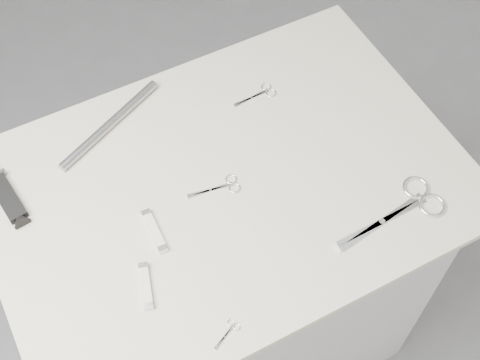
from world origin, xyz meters
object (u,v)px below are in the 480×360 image
plinth (229,277)px  pocket_knife_b (146,286)px  embroidery_scissors_a (223,187)px  metal_rail (110,124)px  embroidery_scissors_b (260,94)px  large_shears (409,205)px  tiny_scissors (229,331)px  pocket_knife_a (154,231)px

plinth → pocket_knife_b: (-0.25, -0.14, 0.48)m
plinth → pocket_knife_b: size_ratio=9.16×
embroidery_scissors_a → metal_rail: metal_rail is taller
embroidery_scissors_b → large_shears: bearing=-76.0°
pocket_knife_b → metal_rail: size_ratio=0.33×
embroidery_scissors_a → pocket_knife_b: 0.27m
embroidery_scissors_b → tiny_scissors: bearing=-127.8°
embroidery_scissors_b → metal_rail: size_ratio=0.35×
large_shears → embroidery_scissors_a: 0.39m
embroidery_scissors_b → pocket_knife_a: (-0.36, -0.22, 0.00)m
tiny_scissors → pocket_knife_b: pocket_knife_b is taller
plinth → large_shears: bearing=-36.5°
pocket_knife_a → pocket_knife_b: 0.12m
embroidery_scissors_b → pocket_knife_b: pocket_knife_b is taller
plinth → pocket_knife_a: 0.51m
embroidery_scissors_a → large_shears: bearing=-25.7°
large_shears → embroidery_scissors_b: 0.43m
pocket_knife_a → metal_rail: bearing=-1.9°
large_shears → pocket_knife_b: size_ratio=2.55×
tiny_scissors → pocket_knife_b: size_ratio=0.65×
plinth → embroidery_scissors_a: size_ratio=7.94×
pocket_knife_a → large_shears: bearing=-108.8°
metal_rail → pocket_knife_b: bearing=-102.0°
large_shears → plinth: bearing=138.9°
tiny_scissors → plinth: bearing=37.5°
pocket_knife_b → embroidery_scissors_b: bearing=-36.6°
pocket_knife_a → pocket_knife_b: size_ratio=1.05×
plinth → embroidery_scissors_a: bearing=-153.1°
pocket_knife_b → embroidery_scissors_a: bearing=-43.6°
large_shears → tiny_scissors: (-0.45, -0.07, -0.00)m
tiny_scissors → pocket_knife_a: bearing=72.2°
large_shears → tiny_scissors: 0.46m
embroidery_scissors_b → pocket_knife_b: 0.53m
tiny_scissors → metal_rail: (-0.02, 0.55, 0.01)m
embroidery_scissors_a → pocket_knife_b: size_ratio=1.15×
pocket_knife_b → large_shears: bearing=-82.5°
pocket_knife_b → metal_rail: bearing=4.4°
embroidery_scissors_a → pocket_knife_a: 0.17m
embroidery_scissors_b → plinth: bearing=-138.2°
large_shears → pocket_knife_b: 0.56m
plinth → pocket_knife_a: size_ratio=8.68×
large_shears → tiny_scissors: bearing=-176.3°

